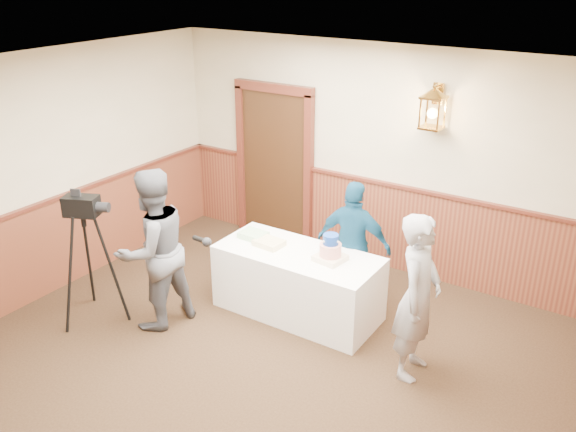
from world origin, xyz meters
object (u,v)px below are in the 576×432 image
at_px(interviewer, 153,250).
at_px(sheet_cake_yellow, 269,243).
at_px(assistant_p, 354,245).
at_px(display_table, 298,283).
at_px(tv_camera_rig, 90,265).
at_px(tiered_cake, 330,250).
at_px(sheet_cake_green, 253,235).
at_px(baker, 418,297).

bearing_deg(interviewer, sheet_cake_yellow, 151.72).
bearing_deg(assistant_p, display_table, 46.42).
distance_m(assistant_p, tv_camera_rig, 2.88).
distance_m(tiered_cake, interviewer, 1.85).
bearing_deg(tiered_cake, interviewer, -146.65).
bearing_deg(sheet_cake_yellow, tv_camera_rig, -138.86).
xyz_separation_m(tiered_cake, interviewer, (-1.55, -1.02, 0.01)).
distance_m(tiered_cake, assistant_p, 0.51).
xyz_separation_m(sheet_cake_green, interviewer, (-0.54, -1.03, 0.10)).
bearing_deg(display_table, baker, -11.30).
xyz_separation_m(display_table, interviewer, (-1.16, -0.99, 0.51)).
height_order(interviewer, tv_camera_rig, interviewer).
relative_size(sheet_cake_yellow, interviewer, 0.18).
distance_m(interviewer, tv_camera_rig, 0.76).
relative_size(baker, assistant_p, 1.11).
bearing_deg(sheet_cake_green, sheet_cake_yellow, -14.64).
relative_size(tiered_cake, tv_camera_rig, 0.23).
bearing_deg(sheet_cake_yellow, sheet_cake_green, 165.36).
bearing_deg(display_table, assistant_p, 52.16).
relative_size(interviewer, baker, 1.07).
distance_m(sheet_cake_yellow, baker, 1.86).
xyz_separation_m(sheet_cake_yellow, tv_camera_rig, (-1.46, -1.27, -0.13)).
bearing_deg(tiered_cake, sheet_cake_green, 179.17).
bearing_deg(sheet_cake_yellow, interviewer, -129.83).
bearing_deg(sheet_cake_green, assistant_p, 24.99).
distance_m(display_table, tiered_cake, 0.62).
bearing_deg(interviewer, assistant_p, 145.52).
bearing_deg(assistant_p, interviewer, 38.23).
bearing_deg(tiered_cake, display_table, -176.15).
relative_size(sheet_cake_green, baker, 0.18).
distance_m(sheet_cake_green, interviewer, 1.17).
relative_size(baker, tv_camera_rig, 1.14).
xyz_separation_m(sheet_cake_green, tv_camera_rig, (-1.19, -1.34, -0.14)).
bearing_deg(sheet_cake_green, baker, -9.07).
height_order(display_table, baker, baker).
bearing_deg(tv_camera_rig, assistant_p, 15.29).
distance_m(sheet_cake_yellow, sheet_cake_green, 0.28).
height_order(baker, tv_camera_rig, baker).
height_order(display_table, interviewer, interviewer).
distance_m(display_table, interviewer, 1.61).
relative_size(sheet_cake_yellow, baker, 0.19).
relative_size(assistant_p, tv_camera_rig, 1.02).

